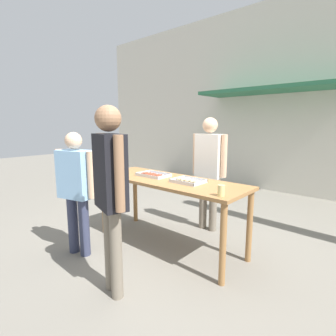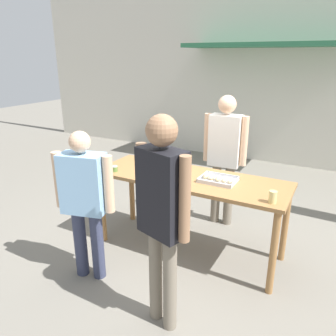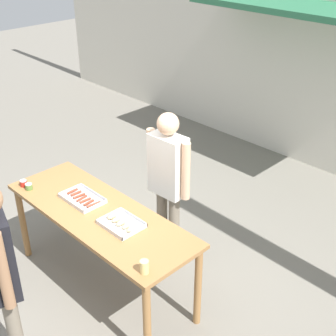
% 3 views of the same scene
% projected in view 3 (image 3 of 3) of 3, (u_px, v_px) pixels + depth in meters
% --- Properties ---
extents(ground_plane, '(24.00, 24.00, 0.00)m').
position_uv_depth(ground_plane, '(105.00, 285.00, 4.97)').
color(ground_plane, slate).
extents(building_facade_back, '(12.00, 1.11, 4.50)m').
position_uv_depth(building_facade_back, '(327.00, 15.00, 6.33)').
color(building_facade_back, beige).
rests_on(building_facade_back, ground).
extents(serving_table, '(2.18, 0.77, 0.93)m').
position_uv_depth(serving_table, '(100.00, 222.00, 4.58)').
color(serving_table, olive).
rests_on(serving_table, ground).
extents(food_tray_sausages, '(0.45, 0.29, 0.04)m').
position_uv_depth(food_tray_sausages, '(83.00, 199.00, 4.70)').
color(food_tray_sausages, silver).
rests_on(food_tray_sausages, serving_table).
extents(food_tray_buns, '(0.38, 0.30, 0.06)m').
position_uv_depth(food_tray_buns, '(121.00, 223.00, 4.32)').
color(food_tray_buns, silver).
rests_on(food_tray_buns, serving_table).
extents(condiment_jar_mustard, '(0.08, 0.08, 0.07)m').
position_uv_depth(condiment_jar_mustard, '(24.00, 183.00, 4.93)').
color(condiment_jar_mustard, '#B22319').
rests_on(condiment_jar_mustard, serving_table).
extents(condiment_jar_ketchup, '(0.08, 0.08, 0.07)m').
position_uv_depth(condiment_jar_ketchup, '(29.00, 187.00, 4.87)').
color(condiment_jar_ketchup, '#567A38').
rests_on(condiment_jar_ketchup, serving_table).
extents(beer_cup, '(0.07, 0.07, 0.12)m').
position_uv_depth(beer_cup, '(144.00, 267.00, 3.73)').
color(beer_cup, '#DBC67A').
rests_on(beer_cup, serving_table).
extents(person_server_behind_table, '(0.58, 0.24, 1.76)m').
position_uv_depth(person_server_behind_table, '(168.00, 175.00, 4.91)').
color(person_server_behind_table, '#756B5B').
rests_on(person_server_behind_table, ground).
extents(person_customer_with_cup, '(0.53, 0.31, 1.83)m').
position_uv_depth(person_customer_with_cup, '(0.00, 266.00, 3.56)').
color(person_customer_with_cup, '#756B5B').
rests_on(person_customer_with_cup, ground).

